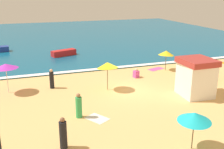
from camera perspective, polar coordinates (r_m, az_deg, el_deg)
name	(u,v)px	position (r m, az deg, el deg)	size (l,w,h in m)	color
ground_plane	(128,90)	(21.40, 3.29, -3.36)	(60.00, 60.00, 0.00)	#E5B26B
ocean_water	(66,36)	(47.72, -9.66, 7.98)	(60.00, 44.00, 0.10)	#0F567A
wave_breaker_foam	(104,68)	(27.01, -1.77, 1.29)	(57.00, 0.70, 0.01)	white
lifeguard_cabana	(196,77)	(20.88, 17.23, -0.50)	(2.26, 2.50, 2.81)	white
beach_umbrella_0	(6,66)	(21.83, -21.46, 1.65)	(2.51, 2.52, 2.31)	silver
beach_umbrella_2	(166,53)	(26.88, 11.33, 4.46)	(2.07, 2.06, 2.02)	#4C3823
beach_umbrella_3	(107,65)	(20.94, -0.97, 1.97)	(1.93, 1.97, 2.32)	#4C3823
beach_umbrella_6	(195,117)	(13.72, 16.96, -8.52)	(2.22, 2.23, 2.00)	#4C3823
beachgoer_0	(79,106)	(16.84, -7.00, -6.67)	(0.55, 0.55, 1.58)	green
beachgoer_3	(63,134)	(13.84, -10.23, -12.22)	(0.52, 0.52, 1.67)	black
beachgoer_5	(207,72)	(26.26, 19.25, 0.47)	(0.58, 0.58, 0.90)	#D84CA5
beachgoer_6	(136,74)	(24.52, 5.09, 0.19)	(0.53, 0.53, 0.86)	#D84CA5
beachgoer_7	(52,79)	(22.16, -12.56, -0.98)	(0.44, 0.44, 1.60)	black
beach_towel_1	(156,69)	(27.50, 9.23, 1.15)	(1.86, 1.30, 0.01)	#D84CA5
beach_towel_3	(97,118)	(16.88, -3.14, -9.21)	(1.51, 1.66, 0.01)	white
small_boat_0	(64,53)	(32.87, -10.11, 4.51)	(3.08, 1.84, 0.67)	red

